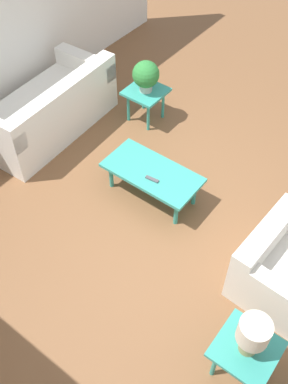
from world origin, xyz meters
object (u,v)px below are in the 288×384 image
(armchair, at_px, (288,270))
(table_lamp, at_px, (253,334))
(coffee_table, at_px, (152,174))
(side_table_lamp, at_px, (246,352))
(side_table_plant, at_px, (146,95))
(sofa, at_px, (49,111))
(potted_plant, at_px, (146,75))

(armchair, height_order, table_lamp, table_lamp)
(coffee_table, height_order, table_lamp, table_lamp)
(side_table_lamp, relative_size, table_lamp, 1.21)
(armchair, bearing_deg, side_table_lamp, -172.62)
(armchair, distance_m, side_table_plant, 3.02)
(sofa, relative_size, side_table_lamp, 3.84)
(sofa, bearing_deg, side_table_plant, 134.27)
(potted_plant, bearing_deg, coffee_table, 130.00)
(armchair, distance_m, table_lamp, 1.13)
(coffee_table, relative_size, side_table_lamp, 2.22)
(armchair, xyz_separation_m, coffee_table, (1.80, -0.19, 0.07))
(coffee_table, bearing_deg, sofa, -4.31)
(armchair, relative_size, potted_plant, 2.41)
(side_table_lamp, distance_m, potted_plant, 3.65)
(sofa, bearing_deg, side_table_lamp, 67.21)
(sofa, height_order, armchair, sofa)
(armchair, relative_size, table_lamp, 2.46)
(sofa, height_order, side_table_lamp, sofa)
(sofa, xyz_separation_m, coffee_table, (-1.83, 0.14, 0.04))
(sofa, xyz_separation_m, armchair, (-3.63, 0.33, -0.03))
(sofa, bearing_deg, coffee_table, 83.05)
(coffee_table, bearing_deg, side_table_lamp, 146.90)
(side_table_plant, bearing_deg, potted_plant, 135.00)
(coffee_table, bearing_deg, side_table_plant, -50.00)
(sofa, xyz_separation_m, potted_plant, (-0.90, -0.97, 0.40))
(sofa, relative_size, armchair, 1.89)
(side_table_plant, height_order, side_table_lamp, same)
(sofa, bearing_deg, potted_plant, 134.27)
(side_table_lamp, bearing_deg, potted_plant, -39.71)
(sofa, distance_m, potted_plant, 1.38)
(side_table_plant, bearing_deg, sofa, 46.91)
(armchair, bearing_deg, table_lamp, -172.62)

